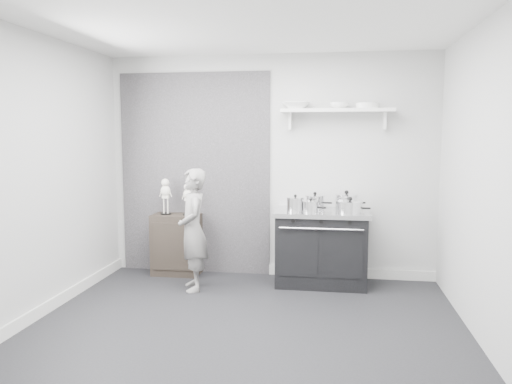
% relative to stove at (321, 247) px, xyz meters
% --- Properties ---
extents(ground, '(4.00, 4.00, 0.00)m').
position_rel_stove_xyz_m(ground, '(-0.65, -1.48, -0.44)').
color(ground, black).
rests_on(ground, ground).
extents(room_shell, '(4.02, 3.62, 2.71)m').
position_rel_stove_xyz_m(room_shell, '(-0.74, -1.33, 1.20)').
color(room_shell, '#B4B4B1').
rests_on(room_shell, ground).
extents(wall_shelf, '(1.30, 0.26, 0.24)m').
position_rel_stove_xyz_m(wall_shelf, '(0.15, 0.20, 1.57)').
color(wall_shelf, white).
rests_on(wall_shelf, room_shell).
extents(stove, '(1.08, 0.68, 0.87)m').
position_rel_stove_xyz_m(stove, '(0.00, 0.00, 0.00)').
color(stove, black).
rests_on(stove, ground).
extents(side_cabinet, '(0.58, 0.34, 0.76)m').
position_rel_stove_xyz_m(side_cabinet, '(-1.79, 0.13, -0.06)').
color(side_cabinet, black).
rests_on(side_cabinet, ground).
extents(child, '(0.49, 0.59, 1.37)m').
position_rel_stove_xyz_m(child, '(-1.42, -0.43, 0.25)').
color(child, slate).
rests_on(child, ground).
extents(pot_front_left, '(0.28, 0.20, 0.19)m').
position_rel_stove_xyz_m(pot_front_left, '(-0.30, -0.11, 0.51)').
color(pot_front_left, silver).
rests_on(pot_front_left, stove).
extents(pot_back_left, '(0.32, 0.23, 0.20)m').
position_rel_stove_xyz_m(pot_back_left, '(-0.09, 0.12, 0.51)').
color(pot_back_left, silver).
rests_on(pot_back_left, stove).
extents(pot_back_right, '(0.35, 0.27, 0.22)m').
position_rel_stove_xyz_m(pot_back_right, '(0.28, 0.13, 0.52)').
color(pot_back_right, silver).
rests_on(pot_back_right, stove).
extents(pot_front_right, '(0.36, 0.28, 0.19)m').
position_rel_stove_xyz_m(pot_front_right, '(0.31, -0.17, 0.50)').
color(pot_front_right, silver).
rests_on(pot_front_right, stove).
extents(pot_front_center, '(0.26, 0.18, 0.16)m').
position_rel_stove_xyz_m(pot_front_center, '(-0.12, -0.17, 0.50)').
color(pot_front_center, silver).
rests_on(pot_front_center, stove).
extents(skeleton_full, '(0.14, 0.09, 0.51)m').
position_rel_stove_xyz_m(skeleton_full, '(-1.92, 0.13, 0.57)').
color(skeleton_full, silver).
rests_on(skeleton_full, side_cabinet).
extents(skeleton_torso, '(0.12, 0.08, 0.45)m').
position_rel_stove_xyz_m(skeleton_torso, '(-1.64, 0.13, 0.54)').
color(skeleton_torso, silver).
rests_on(skeleton_torso, side_cabinet).
extents(bowl_large, '(0.32, 0.32, 0.08)m').
position_rel_stove_xyz_m(bowl_large, '(-0.32, 0.19, 1.64)').
color(bowl_large, white).
rests_on(bowl_large, wall_shelf).
extents(bowl_small, '(0.22, 0.22, 0.07)m').
position_rel_stove_xyz_m(bowl_small, '(0.17, 0.19, 1.64)').
color(bowl_small, white).
rests_on(bowl_small, wall_shelf).
extents(plate_stack, '(0.26, 0.26, 0.06)m').
position_rel_stove_xyz_m(plate_stack, '(0.49, 0.19, 1.63)').
color(plate_stack, white).
rests_on(plate_stack, wall_shelf).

